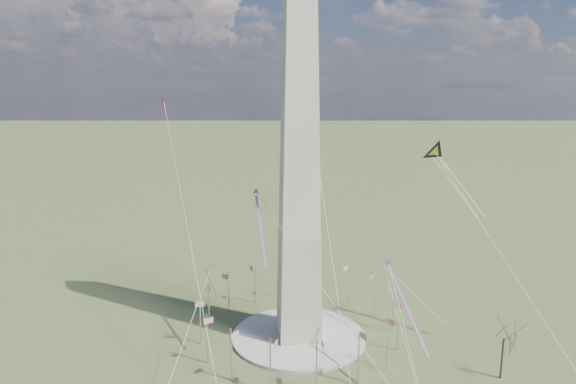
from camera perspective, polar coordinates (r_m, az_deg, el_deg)
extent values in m
plane|color=#415028|center=(144.21, 1.19, -15.88)|extent=(2000.00, 2000.00, 0.00)
cylinder|color=beige|center=(144.02, 1.19, -15.74)|extent=(36.00, 36.00, 0.80)
cylinder|color=silver|center=(147.15, 11.52, -12.72)|extent=(0.36, 0.36, 13.00)
cube|color=red|center=(146.19, 11.44, -10.63)|extent=(2.40, 0.08, 1.50)
cylinder|color=silver|center=(155.21, 9.61, -11.32)|extent=(0.36, 0.36, 13.00)
cube|color=red|center=(154.16, 9.37, -9.35)|extent=(2.25, 0.99, 1.50)
cylinder|color=silver|center=(161.25, 6.78, -10.33)|extent=(0.36, 0.36, 13.00)
cube|color=red|center=(159.97, 6.42, -8.47)|extent=(1.75, 1.75, 1.50)
cylinder|color=silver|center=(164.62, 3.41, -9.79)|extent=(0.36, 0.36, 13.00)
cube|color=red|center=(163.00, 2.98, -8.02)|extent=(0.99, 2.25, 1.50)
cylinder|color=silver|center=(164.97, -0.17, -9.72)|extent=(0.36, 0.36, 13.00)
cube|color=red|center=(162.96, -0.63, -8.01)|extent=(0.08, 2.40, 1.50)
cylinder|color=silver|center=(162.26, -3.62, -10.12)|extent=(0.36, 0.36, 13.00)
cube|color=red|center=(159.84, -4.07, -8.44)|extent=(0.99, 2.25, 1.50)
cylinder|color=silver|center=(156.78, -6.61, -10.98)|extent=(0.36, 0.36, 13.00)
cube|color=red|center=(153.95, -7.00, -9.30)|extent=(1.75, 1.75, 1.50)
cylinder|color=silver|center=(149.10, -8.78, -12.28)|extent=(0.36, 0.36, 13.00)
cube|color=red|center=(145.94, -9.05, -10.57)|extent=(2.25, 0.99, 1.50)
cylinder|color=silver|center=(140.14, -9.70, -13.95)|extent=(0.36, 0.36, 13.00)
cube|color=red|center=(136.75, -9.79, -12.18)|extent=(2.40, 0.08, 1.50)
cylinder|color=silver|center=(131.16, -8.96, -15.81)|extent=(0.36, 0.36, 13.00)
cube|color=red|center=(127.71, -8.82, -13.94)|extent=(2.25, 0.99, 1.50)
cylinder|color=silver|center=(123.65, -6.32, -17.55)|extent=(0.36, 0.36, 13.00)
cube|color=red|center=(120.35, -5.92, -15.54)|extent=(1.75, 1.75, 1.50)
cylinder|color=silver|center=(119.13, -1.97, -18.70)|extent=(0.36, 0.36, 13.00)
cube|color=red|center=(116.20, -1.35, -16.54)|extent=(0.99, 2.25, 1.50)
cylinder|color=silver|center=(118.65, 3.18, -18.85)|extent=(0.36, 0.36, 13.00)
cube|color=red|center=(116.27, 3.87, -16.54)|extent=(0.08, 2.40, 1.50)
cylinder|color=silver|center=(122.32, 7.83, -17.94)|extent=(0.36, 0.36, 13.00)
cube|color=red|center=(120.52, 8.41, -15.57)|extent=(0.99, 2.25, 1.50)
cylinder|color=silver|center=(129.28, 10.91, -16.31)|extent=(0.36, 0.36, 13.00)
cube|color=red|center=(127.95, 11.27, -13.98)|extent=(1.75, 1.75, 1.50)
cylinder|color=silver|center=(138.07, 12.08, -14.46)|extent=(0.36, 0.36, 13.00)
cube|color=red|center=(137.02, 12.21, -12.23)|extent=(2.25, 0.99, 1.50)
cylinder|color=#453B2A|center=(134.09, 22.69, -16.69)|extent=(0.44, 0.44, 10.04)
cube|color=orange|center=(138.07, 18.70, 0.70)|extent=(5.20, 17.25, 12.47)
cube|color=orange|center=(136.59, 17.98, 0.63)|extent=(5.20, 17.25, 12.47)
cube|color=navy|center=(143.84, -8.61, -8.39)|extent=(2.51, 3.46, 2.61)
cube|color=#E14423|center=(145.37, -8.55, -9.98)|extent=(2.78, 2.23, 9.01)
cube|color=#E14423|center=(119.05, 13.15, -12.57)|extent=(2.96, 19.82, 12.46)
cube|color=#E14423|center=(125.13, -3.04, -4.10)|extent=(1.30, 19.64, 12.30)
cube|color=#E14423|center=(149.96, 13.82, -10.92)|extent=(13.10, 14.62, 11.92)
cube|color=red|center=(169.15, -13.69, 9.99)|extent=(1.37, 1.84, 1.71)
cube|color=red|center=(169.21, -13.66, 9.35)|extent=(0.55, 1.49, 3.93)
cube|color=white|center=(167.00, 2.03, 12.13)|extent=(1.56, 1.49, 1.61)
cube|color=white|center=(166.99, 2.03, 11.53)|extent=(0.30, 1.39, 3.68)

